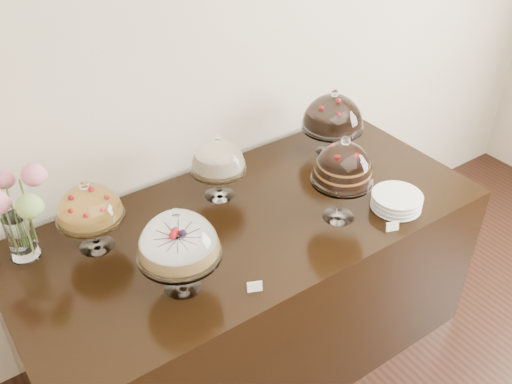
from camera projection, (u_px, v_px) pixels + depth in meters
wall_back at (233, 44)px, 2.77m from camera, size 5.00×0.04×3.00m
display_counter at (250, 289)px, 2.88m from camera, size 2.20×1.00×0.90m
cake_stand_sugar_sponge at (178, 240)px, 2.13m from camera, size 0.33×0.33×0.39m
cake_stand_choco_layer at (343, 166)px, 2.47m from camera, size 0.28×0.28×0.42m
cake_stand_cheesecake at (218, 159)px, 2.66m from camera, size 0.27×0.27×0.34m
cake_stand_dark_choco at (333, 114)px, 2.97m from camera, size 0.33×0.33×0.37m
cake_stand_fruit_tart at (89, 206)px, 2.34m from camera, size 0.29×0.29×0.34m
flower_vase at (15, 210)px, 2.27m from camera, size 0.29×0.31×0.41m
plate_stack at (397, 201)px, 2.67m from camera, size 0.23×0.23×0.07m
price_card_left at (255, 287)px, 2.23m from camera, size 0.06×0.04×0.04m
price_card_right at (392, 226)px, 2.54m from camera, size 0.06×0.04×0.04m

